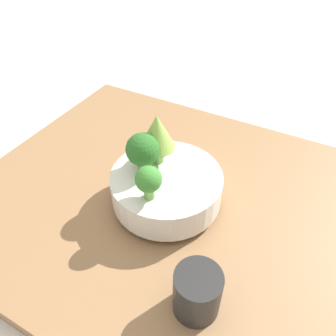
{
  "coord_description": "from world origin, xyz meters",
  "views": [
    {
      "loc": [
        0.22,
        -0.41,
        0.54
      ],
      "look_at": [
        0.0,
        -0.02,
        0.14
      ],
      "focal_mm": 35.0,
      "sensor_mm": 36.0,
      "label": 1
    }
  ],
  "objects": [
    {
      "name": "ground_plane",
      "position": [
        0.0,
        0.0,
        0.0
      ],
      "size": [
        6.0,
        6.0,
        0.0
      ],
      "primitive_type": "plane",
      "color": "silver"
    },
    {
      "name": "table",
      "position": [
        0.0,
        0.0,
        0.02
      ],
      "size": [
        0.82,
        0.67,
        0.04
      ],
      "color": "olive",
      "rests_on": "ground_plane"
    },
    {
      "name": "bowl",
      "position": [
        0.0,
        -0.02,
        0.08
      ],
      "size": [
        0.21,
        0.21,
        0.07
      ],
      "color": "silver",
      "rests_on": "table"
    },
    {
      "name": "romanesco_piece_far",
      "position": [
        -0.04,
        0.01,
        0.18
      ],
      "size": [
        0.07,
        0.07,
        0.1
      ],
      "color": "#7AB256",
      "rests_on": "bowl"
    },
    {
      "name": "broccoli_floret_left",
      "position": [
        -0.05,
        -0.02,
        0.16
      ],
      "size": [
        0.06,
        0.06,
        0.08
      ],
      "color": "#609347",
      "rests_on": "bowl"
    },
    {
      "name": "broccoli_floret_front",
      "position": [
        0.0,
        -0.08,
        0.16
      ],
      "size": [
        0.05,
        0.05,
        0.07
      ],
      "color": "#6BA34C",
      "rests_on": "bowl"
    },
    {
      "name": "cup",
      "position": [
        0.14,
        -0.19,
        0.08
      ],
      "size": [
        0.07,
        0.07,
        0.08
      ],
      "color": "black",
      "rests_on": "table"
    }
  ]
}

